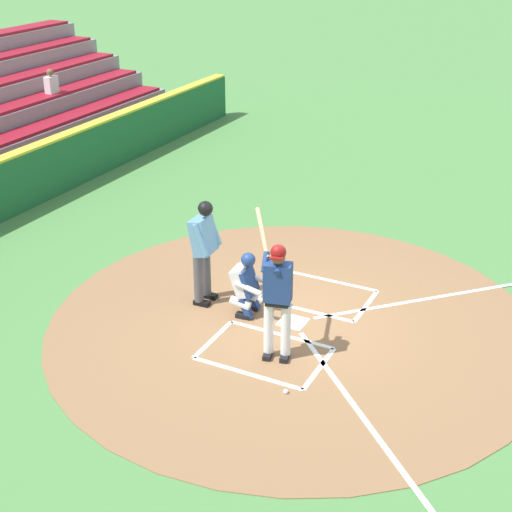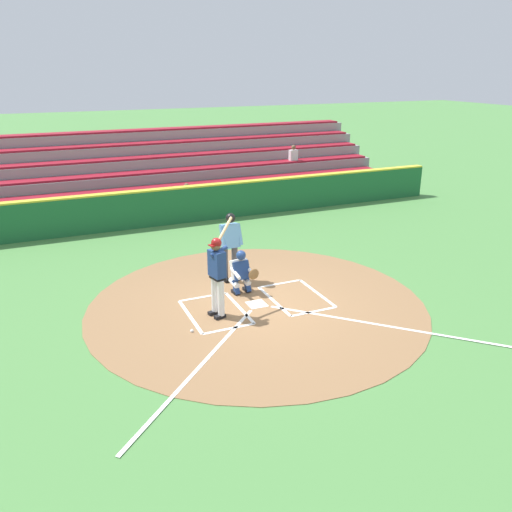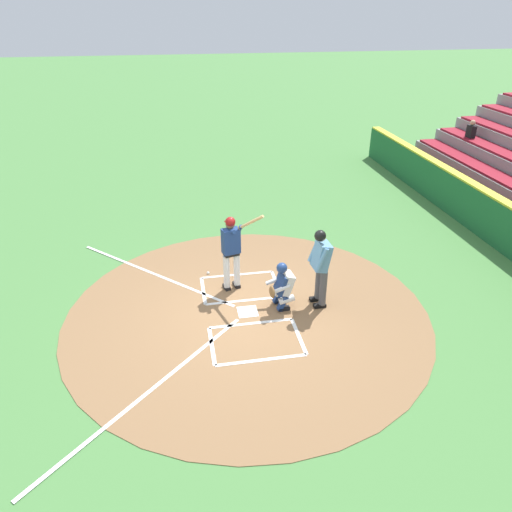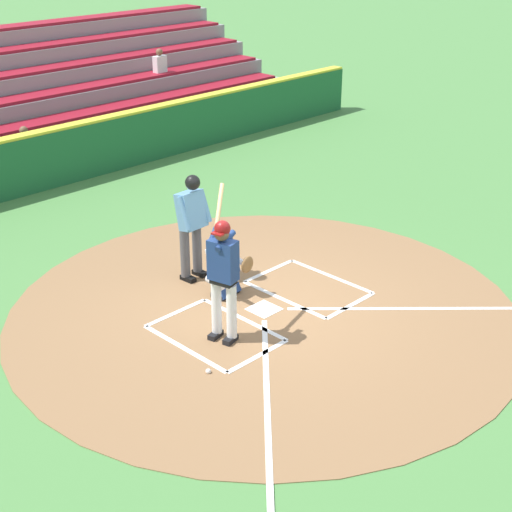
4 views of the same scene
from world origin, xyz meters
TOP-DOWN VIEW (x-y plane):
  - ground_plane at (0.00, 0.00)m, footprint 120.00×120.00m
  - dirt_circle at (0.00, 0.00)m, footprint 8.00×8.00m
  - home_plate_and_chalk at (0.00, 0.88)m, footprint 7.93×4.91m
  - batter at (1.04, 0.19)m, footprint 0.84×0.89m
  - catcher at (0.07, -0.80)m, footprint 0.63×0.61m
  - plate_umpire at (0.04, -1.64)m, footprint 0.59×0.43m
  - baseball at (1.83, 0.71)m, footprint 0.07×0.07m

SIDE VIEW (x-z plane):
  - ground_plane at x=0.00m, z-range 0.00..0.00m
  - dirt_circle at x=0.00m, z-range 0.00..0.01m
  - home_plate_and_chalk at x=0.00m, z-range 0.01..0.02m
  - baseball at x=1.83m, z-range 0.00..0.07m
  - catcher at x=0.07m, z-range 0.02..1.15m
  - plate_umpire at x=0.04m, z-range 0.14..2.01m
  - batter at x=1.04m, z-range 0.04..2.16m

